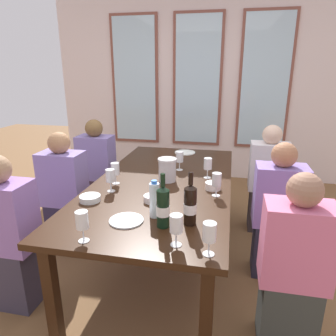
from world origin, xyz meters
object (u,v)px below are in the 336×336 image
wine_glass_2 (115,169)px  white_plate_1 (126,220)px  tasting_bowl_2 (213,186)px  wine_glass_4 (110,177)px  dining_table (163,188)px  seated_person_2 (8,238)px  white_plate_0 (185,152)px  seated_person_4 (97,171)px  wine_glass_6 (209,233)px  metal_pitcher (167,170)px  wine_glass_0 (176,224)px  wine_bottle_1 (190,204)px  tasting_bowl_0 (152,198)px  wine_glass_5 (208,164)px  wine_glass_3 (180,157)px  seated_person_3 (293,269)px  wine_glass_7 (82,221)px  wine_glass_1 (217,181)px  seated_person_5 (267,182)px  seated_person_1 (277,215)px  wine_bottle_0 (163,207)px  tasting_bowl_1 (90,198)px  water_bottle (154,200)px  seated_person_0 (65,195)px

wine_glass_2 → white_plate_1: bearing=-63.8°
tasting_bowl_2 → wine_glass_4: bearing=-165.2°
dining_table → wine_glass_2: bearing=-158.6°
seated_person_2 → white_plate_0: bearing=59.8°
seated_person_4 → wine_glass_6: bearing=-51.1°
metal_pitcher → wine_glass_0: (0.24, -0.95, 0.03)m
wine_glass_4 → wine_glass_2: bearing=98.3°
wine_bottle_1 → tasting_bowl_0: bearing=138.3°
wine_glass_5 → seated_person_2: seated_person_2 is taller
wine_glass_3 → seated_person_3: 1.36m
wine_glass_3 → wine_glass_5: size_ratio=1.00×
wine_glass_7 → seated_person_2: bearing=160.0°
wine_glass_1 → wine_glass_2: (-0.80, 0.09, 0.00)m
tasting_bowl_0 → seated_person_5: 1.49m
wine_glass_4 → seated_person_2: bearing=-143.2°
tasting_bowl_0 → seated_person_5: size_ratio=0.10×
seated_person_5 → seated_person_1: bearing=-90.0°
seated_person_4 → wine_glass_1: bearing=-34.6°
wine_bottle_0 → wine_glass_5: 0.92m
metal_pitcher → wine_glass_6: metal_pitcher is taller
tasting_bowl_0 → wine_glass_4: 0.38m
wine_bottle_0 → wine_glass_2: wine_bottle_0 is taller
white_plate_0 → seated_person_1: 1.29m
wine_bottle_0 → tasting_bowl_2: bearing=69.0°
wine_bottle_1 → wine_glass_3: wine_bottle_1 is taller
white_plate_0 → wine_glass_5: wine_glass_5 is taller
tasting_bowl_2 → wine_glass_7: wine_glass_7 is taller
wine_bottle_1 → wine_glass_3: size_ratio=1.87×
wine_glass_1 → seated_person_4: (-1.36, 0.94, -0.33)m
wine_glass_0 → seated_person_5: (0.64, 1.68, -0.34)m
white_plate_0 → seated_person_5: seated_person_5 is taller
tasting_bowl_1 → seated_person_3: 1.37m
seated_person_3 → wine_glass_4: bearing=162.0°
wine_glass_4 → white_plate_1: bearing=-58.1°
tasting_bowl_1 → seated_person_4: size_ratio=0.13×
metal_pitcher → tasting_bowl_1: (-0.44, -0.51, -0.08)m
water_bottle → wine_glass_6: water_bottle is taller
dining_table → wine_bottle_1: bearing=-65.5°
wine_glass_7 → seated_person_5: size_ratio=0.16×
wine_bottle_1 → seated_person_2: (-1.23, -0.05, -0.34)m
wine_glass_4 → wine_glass_7: 0.70m
white_plate_0 → seated_person_3: 1.86m
seated_person_1 → seated_person_3: bearing=-90.0°
water_bottle → seated_person_5: size_ratio=0.22×
tasting_bowl_2 → wine_glass_7: bearing=-125.2°
water_bottle → seated_person_5: 1.65m
white_plate_0 → seated_person_0: 1.34m
wine_bottle_0 → seated_person_1: seated_person_1 is taller
wine_glass_2 → wine_glass_6: same height
tasting_bowl_0 → seated_person_5: bearing=52.1°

